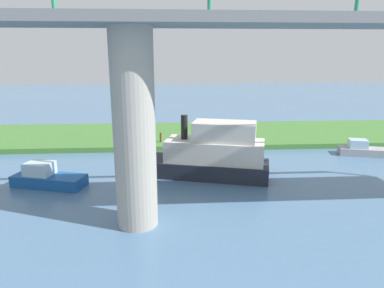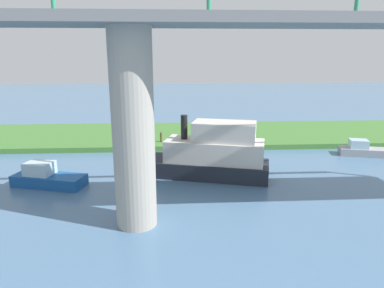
{
  "view_description": "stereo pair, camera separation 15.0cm",
  "coord_description": "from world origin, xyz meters",
  "px_view_note": "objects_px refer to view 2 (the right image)",
  "views": [
    {
      "loc": [
        2.96,
        32.41,
        9.09
      ],
      "look_at": [
        1.16,
        5.0,
        2.0
      ],
      "focal_mm": 32.72,
      "sensor_mm": 36.0,
      "label": 1
    },
    {
      "loc": [
        2.81,
        32.42,
        9.09
      ],
      "look_at": [
        1.16,
        5.0,
        2.0
      ],
      "focal_mm": 32.72,
      "sensor_mm": 36.0,
      "label": 2
    }
  ],
  "objects_px": {
    "bridge_pylon": "(133,132)",
    "houseboat_blue": "(363,150)",
    "mooring_post": "(161,137)",
    "person_on_bank": "(226,133)",
    "pontoon_yellow": "(212,154)",
    "motorboat_red": "(47,177)"
  },
  "relations": [
    {
      "from": "bridge_pylon",
      "to": "houseboat_blue",
      "type": "relative_size",
      "value": 2.25
    },
    {
      "from": "person_on_bank",
      "to": "bridge_pylon",
      "type": "bearing_deg",
      "value": 66.15
    },
    {
      "from": "bridge_pylon",
      "to": "pontoon_yellow",
      "type": "distance_m",
      "value": 9.63
    },
    {
      "from": "mooring_post",
      "to": "bridge_pylon",
      "type": "bearing_deg",
      "value": 86.81
    },
    {
      "from": "mooring_post",
      "to": "pontoon_yellow",
      "type": "relative_size",
      "value": 0.1
    },
    {
      "from": "mooring_post",
      "to": "person_on_bank",
      "type": "bearing_deg",
      "value": -174.47
    },
    {
      "from": "houseboat_blue",
      "to": "person_on_bank",
      "type": "bearing_deg",
      "value": -22.05
    },
    {
      "from": "houseboat_blue",
      "to": "mooring_post",
      "type": "bearing_deg",
      "value": -12.73
    },
    {
      "from": "motorboat_red",
      "to": "houseboat_blue",
      "type": "xyz_separation_m",
      "value": [
        -26.49,
        -6.08,
        -0.09
      ]
    },
    {
      "from": "bridge_pylon",
      "to": "mooring_post",
      "type": "relative_size",
      "value": 10.66
    },
    {
      "from": "bridge_pylon",
      "to": "person_on_bank",
      "type": "xyz_separation_m",
      "value": [
        -7.59,
        -17.16,
        -4.01
      ]
    },
    {
      "from": "bridge_pylon",
      "to": "pontoon_yellow",
      "type": "relative_size",
      "value": 1.08
    },
    {
      "from": "mooring_post",
      "to": "pontoon_yellow",
      "type": "xyz_separation_m",
      "value": [
        -4.08,
        9.05,
        0.74
      ]
    },
    {
      "from": "bridge_pylon",
      "to": "motorboat_red",
      "type": "bearing_deg",
      "value": -41.99
    },
    {
      "from": "person_on_bank",
      "to": "mooring_post",
      "type": "height_order",
      "value": "person_on_bank"
    },
    {
      "from": "bridge_pylon",
      "to": "houseboat_blue",
      "type": "height_order",
      "value": "bridge_pylon"
    },
    {
      "from": "person_on_bank",
      "to": "motorboat_red",
      "type": "distance_m",
      "value": 18.17
    },
    {
      "from": "bridge_pylon",
      "to": "mooring_post",
      "type": "height_order",
      "value": "bridge_pylon"
    },
    {
      "from": "pontoon_yellow",
      "to": "houseboat_blue",
      "type": "relative_size",
      "value": 2.07
    },
    {
      "from": "pontoon_yellow",
      "to": "motorboat_red",
      "type": "distance_m",
      "value": 12.02
    },
    {
      "from": "bridge_pylon",
      "to": "mooring_post",
      "type": "xyz_separation_m",
      "value": [
        -0.92,
        -16.51,
        -4.22
      ]
    },
    {
      "from": "person_on_bank",
      "to": "mooring_post",
      "type": "bearing_deg",
      "value": 5.53
    }
  ]
}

